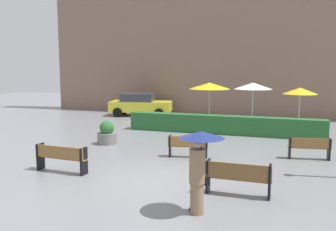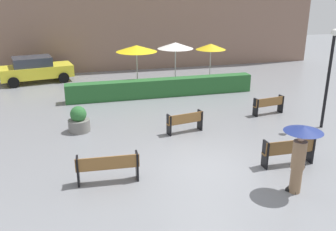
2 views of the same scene
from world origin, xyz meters
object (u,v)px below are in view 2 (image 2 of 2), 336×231
object	(u,v)px
bench_near_left	(108,166)
parked_car	(36,69)
patio_umbrella_white	(175,46)
bench_near_right	(289,150)
planter_pot	(79,121)
pedestrian_with_umbrella	(300,149)
bench_far_right	(269,104)
bench_mid_center	(185,121)
lamp_post	(330,69)
patio_umbrella_yellow	(137,49)
patio_umbrella_yellow_far	(211,47)

from	to	relation	value
bench_near_left	parked_car	distance (m)	13.88
patio_umbrella_white	parked_car	xyz separation A→B (m)	(-7.98, 3.11, -1.57)
bench_near_right	planter_pot	world-z (taller)	planter_pot
pedestrian_with_umbrella	bench_far_right	bearing A→B (deg)	67.06
bench_near_left	pedestrian_with_umbrella	bearing A→B (deg)	-20.18
bench_mid_center	bench_near_right	bearing A→B (deg)	-56.56
lamp_post	patio_umbrella_white	bearing A→B (deg)	116.58
bench_near_right	parked_car	xyz separation A→B (m)	(-8.74, 13.94, 0.28)
pedestrian_with_umbrella	patio_umbrella_yellow	distance (m)	12.24
bench_mid_center	patio_umbrella_white	bearing A→B (deg)	77.17
pedestrian_with_umbrella	patio_umbrella_yellow_far	xyz separation A→B (m)	(2.37, 13.03, 0.79)
bench_near_left	bench_far_right	xyz separation A→B (m)	(7.79, 4.43, -0.05)
planter_pot	patio_umbrella_yellow_far	world-z (taller)	patio_umbrella_yellow_far
bench_far_right	bench_near_right	world-z (taller)	bench_near_right
bench_far_right	patio_umbrella_yellow_far	world-z (taller)	patio_umbrella_yellow_far
bench_mid_center	patio_umbrella_white	distance (m)	7.63
pedestrian_with_umbrella	patio_umbrella_white	bearing A→B (deg)	90.29
bench_mid_center	patio_umbrella_white	xyz separation A→B (m)	(1.64, 7.20, 1.90)
lamp_post	bench_mid_center	bearing A→B (deg)	171.05
lamp_post	pedestrian_with_umbrella	bearing A→B (deg)	-133.20
bench_near_left	bench_far_right	distance (m)	8.96
parked_car	patio_umbrella_yellow_far	bearing A→B (deg)	-13.10
bench_far_right	patio_umbrella_yellow	xyz separation A→B (m)	(-5.06, 5.65, 1.88)
planter_pot	patio_umbrella_yellow	world-z (taller)	patio_umbrella_yellow
bench_near_left	planter_pot	xyz separation A→B (m)	(-0.69, 4.49, -0.08)
bench_mid_center	planter_pot	world-z (taller)	planter_pot
bench_mid_center	patio_umbrella_yellow	size ratio (longest dim) A/B	0.61
bench_far_right	bench_mid_center	bearing A→B (deg)	-165.10
patio_umbrella_yellow_far	parked_car	distance (m)	10.77
pedestrian_with_umbrella	lamp_post	world-z (taller)	lamp_post
patio_umbrella_yellow_far	parked_car	size ratio (longest dim) A/B	0.52
lamp_post	patio_umbrella_yellow_far	size ratio (longest dim) A/B	1.75
patio_umbrella_yellow	parked_car	distance (m)	6.83
patio_umbrella_white	parked_car	size ratio (longest dim) A/B	0.58
pedestrian_with_umbrella	patio_umbrella_yellow_far	size ratio (longest dim) A/B	0.86
patio_umbrella_yellow	patio_umbrella_white	world-z (taller)	patio_umbrella_white
pedestrian_with_umbrella	patio_umbrella_white	size ratio (longest dim) A/B	0.77
patio_umbrella_yellow	patio_umbrella_yellow_far	world-z (taller)	patio_umbrella_yellow
planter_pot	bench_near_right	bearing A→B (deg)	-36.75
bench_far_right	patio_umbrella_yellow_far	size ratio (longest dim) A/B	0.67
pedestrian_with_umbrella	planter_pot	world-z (taller)	pedestrian_with_umbrella
bench_near_left	bench_near_right	xyz separation A→B (m)	(5.82, -0.37, 0.01)
patio_umbrella_yellow_far	parked_car	world-z (taller)	patio_umbrella_yellow_far
bench_far_right	bench_near_right	xyz separation A→B (m)	(-1.97, -4.80, 0.05)
bench_near_right	patio_umbrella_white	size ratio (longest dim) A/B	0.69
bench_far_right	pedestrian_with_umbrella	bearing A→B (deg)	-112.94
patio_umbrella_yellow_far	parked_car	bearing A→B (deg)	166.90
bench_mid_center	patio_umbrella_yellow_far	world-z (taller)	patio_umbrella_yellow_far
bench_near_left	patio_umbrella_yellow_far	world-z (taller)	patio_umbrella_yellow_far
bench_mid_center	patio_umbrella_yellow	xyz separation A→B (m)	(-0.69, 6.81, 1.88)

